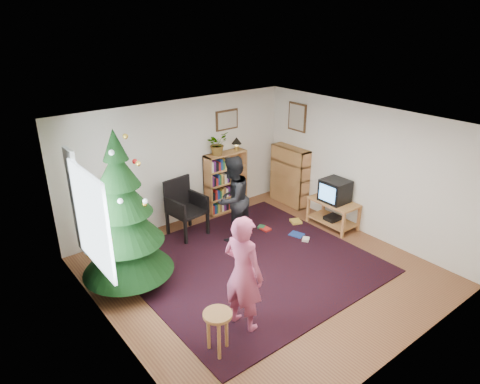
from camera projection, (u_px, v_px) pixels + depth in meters
floor at (261, 272)px, 7.17m from camera, size 5.00×5.00×0.00m
ceiling at (265, 126)px, 6.19m from camera, size 5.00×5.00×0.00m
wall_back at (180, 163)px, 8.49m from camera, size 5.00×0.02×2.50m
wall_front at (407, 275)px, 4.87m from camera, size 5.00×0.02×2.50m
wall_left at (110, 256)px, 5.25m from camera, size 0.02×5.00×2.50m
wall_right at (362, 170)px, 8.11m from camera, size 0.02×5.00×2.50m
rug at (250, 263)px, 7.38m from camera, size 3.80×3.60×0.02m
window_pane at (92, 220)px, 5.61m from camera, size 0.04×1.20×1.40m
curtain at (76, 202)px, 6.14m from camera, size 0.06×0.35×1.60m
picture_back at (227, 120)px, 8.85m from camera, size 0.55×0.03×0.42m
picture_right at (297, 117)px, 9.08m from camera, size 0.03×0.50×0.60m
christmas_tree at (124, 225)px, 6.42m from camera, size 1.41×1.41×2.55m
bookshelf_back at (226, 181)px, 9.17m from camera, size 0.95×0.30×1.30m
bookshelf_right at (290, 175)px, 9.51m from camera, size 0.30×0.95×1.30m
tv_stand at (333, 211)px, 8.57m from camera, size 0.54×0.97×0.55m
crt_tv at (335, 191)px, 8.40m from camera, size 0.47×0.51×0.44m
armchair at (183, 204)px, 8.21m from camera, size 0.68×0.68×1.11m
stool at (218, 322)px, 5.30m from camera, size 0.37×0.37×0.61m
person_standing at (243, 274)px, 5.63m from camera, size 0.53×0.69×1.68m
person_by_chair at (233, 199)px, 7.93m from camera, size 0.95×0.84×1.64m
potted_plant at (217, 144)px, 8.71m from camera, size 0.50×0.46×0.47m
table_lamp at (237, 141)px, 9.02m from camera, size 0.21×0.21×0.29m
floor_clutter at (273, 235)px, 8.25m from camera, size 1.79×1.10×0.08m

